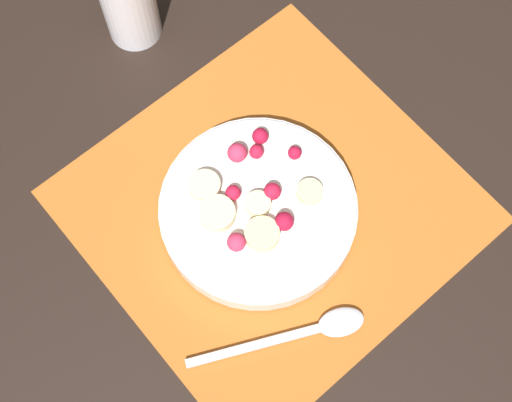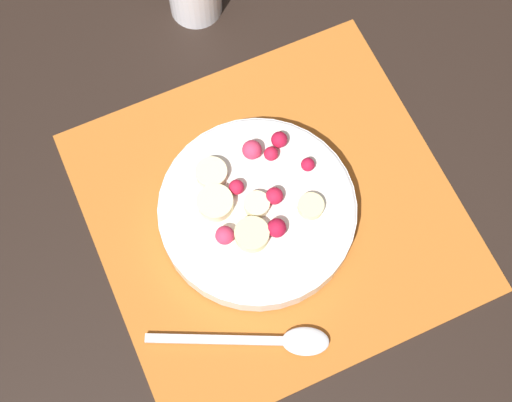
{
  "view_description": "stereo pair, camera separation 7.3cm",
  "coord_description": "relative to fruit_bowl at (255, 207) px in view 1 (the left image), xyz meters",
  "views": [
    {
      "loc": [
        0.19,
        -0.19,
        0.73
      ],
      "look_at": [
        -0.0,
        -0.02,
        0.04
      ],
      "focal_mm": 50.0,
      "sensor_mm": 36.0,
      "label": 1
    },
    {
      "loc": [
        0.23,
        -0.13,
        0.73
      ],
      "look_at": [
        -0.0,
        -0.02,
        0.04
      ],
      "focal_mm": 50.0,
      "sensor_mm": 36.0,
      "label": 2
    }
  ],
  "objects": [
    {
      "name": "fruit_bowl",
      "position": [
        0.0,
        0.0,
        0.0
      ],
      "size": [
        0.21,
        0.21,
        0.05
      ],
      "color": "white",
      "rests_on": "placemat"
    },
    {
      "name": "spoon",
      "position": [
        0.13,
        -0.04,
        -0.02
      ],
      "size": [
        0.1,
        0.18,
        0.01
      ],
      "rotation": [
        0.0,
        0.0,
        7.41
      ],
      "color": "silver",
      "rests_on": "placemat"
    },
    {
      "name": "ground_plane",
      "position": [
        0.0,
        0.02,
        -0.02
      ],
      "size": [
        3.0,
        3.0,
        0.0
      ],
      "primitive_type": "plane",
      "color": "black"
    },
    {
      "name": "drinking_glass",
      "position": [
        -0.27,
        0.04,
        0.03
      ],
      "size": [
        0.06,
        0.06,
        0.1
      ],
      "color": "white",
      "rests_on": "ground_plane"
    },
    {
      "name": "placemat",
      "position": [
        0.0,
        0.02,
        -0.02
      ],
      "size": [
        0.37,
        0.38,
        0.01
      ],
      "color": "#B26023",
      "rests_on": "ground_plane"
    }
  ]
}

